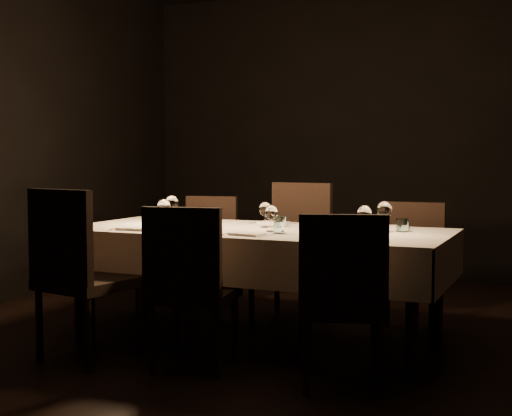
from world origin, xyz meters
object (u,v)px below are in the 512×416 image
at_px(chair_near_center, 189,281).
at_px(chair_far_center, 294,245).
at_px(chair_near_left, 78,268).
at_px(chair_far_left, 208,246).
at_px(chair_near_right, 343,293).
at_px(chair_far_right, 411,260).
at_px(dining_table, 256,240).

height_order(chair_near_center, chair_far_center, chair_far_center).
bearing_deg(chair_near_left, chair_far_left, -79.18).
xyz_separation_m(chair_near_right, chair_far_center, (-0.85, 1.52, 0.04)).
height_order(chair_near_right, chair_far_right, chair_near_right).
bearing_deg(chair_far_left, chair_far_center, -13.40).
bearing_deg(chair_near_left, chair_far_right, -126.52).
height_order(chair_near_left, chair_far_center, chair_near_left).
relative_size(chair_near_center, chair_near_right, 1.01).
bearing_deg(chair_near_right, chair_far_center, -79.28).
xyz_separation_m(chair_near_left, chair_near_right, (1.61, 0.13, -0.05)).
relative_size(chair_near_left, chair_near_right, 1.11).
bearing_deg(dining_table, chair_near_left, -132.90).
relative_size(dining_table, chair_near_center, 2.63).
xyz_separation_m(chair_far_center, chair_far_right, (0.91, -0.07, -0.06)).
bearing_deg(chair_near_center, chair_near_right, 172.60).
xyz_separation_m(chair_near_right, chair_far_right, (0.06, 1.45, -0.01)).
distance_m(dining_table, chair_far_left, 1.20).
xyz_separation_m(dining_table, chair_far_center, (-0.03, 0.79, -0.12)).
bearing_deg(chair_far_center, chair_far_right, 1.02).
bearing_deg(chair_near_right, chair_far_right, -110.76).
bearing_deg(chair_far_center, chair_far_left, -179.76).
bearing_deg(chair_far_left, chair_near_right, -52.70).
bearing_deg(dining_table, chair_far_right, 39.63).
distance_m(chair_near_center, chair_far_right, 1.76).
bearing_deg(chair_far_center, chair_near_center, -87.08).
bearing_deg(chair_near_left, dining_table, -122.82).
height_order(chair_near_center, chair_far_right, chair_near_center).
distance_m(chair_near_left, chair_near_right, 1.61).
bearing_deg(chair_near_center, chair_far_right, -131.99).
bearing_deg(chair_far_right, chair_far_left, 172.26).
distance_m(chair_near_center, chair_near_right, 0.91).
distance_m(dining_table, chair_far_right, 1.15).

